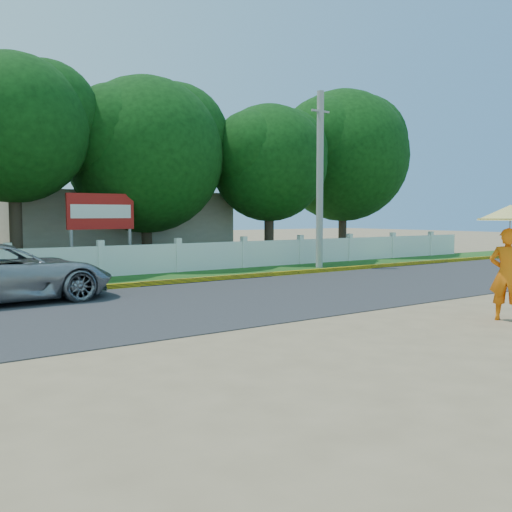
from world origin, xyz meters
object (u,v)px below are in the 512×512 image
(utility_pole, at_px, (320,180))
(billboard, at_px, (101,216))
(vehicle, at_px, (2,273))
(monk_with_parasol, at_px, (509,245))

(utility_pole, relative_size, billboard, 2.41)
(vehicle, xyz_separation_m, billboard, (4.48, 5.16, 1.40))
(vehicle, bearing_deg, monk_with_parasol, -139.47)
(billboard, bearing_deg, utility_pole, -19.49)
(utility_pole, distance_m, billboard, 8.68)
(billboard, bearing_deg, monk_with_parasol, -75.78)
(utility_pole, bearing_deg, vehicle, -169.62)
(vehicle, bearing_deg, billboard, -43.33)
(utility_pole, bearing_deg, monk_with_parasol, -112.95)
(vehicle, height_order, billboard, billboard)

